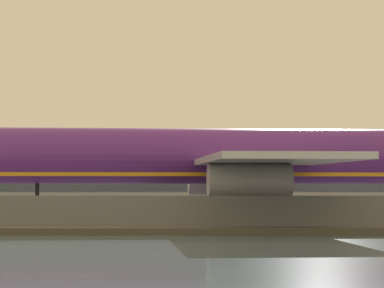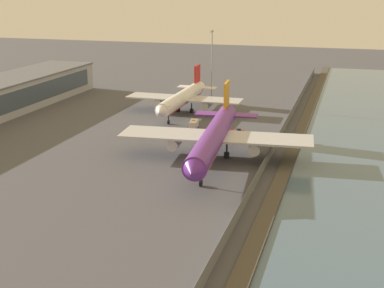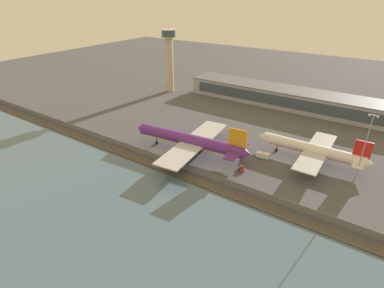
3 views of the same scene
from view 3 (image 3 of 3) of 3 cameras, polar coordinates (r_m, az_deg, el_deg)
The scene contains 11 objects.
ground_plane at distance 128.65m, azimuth 0.04°, elevation -0.87°, with size 500.00×500.00×0.00m, color #4C4C51.
waterfront_lagoon at distance 90.58m, azimuth -27.36°, elevation -18.67°, with size 320.00×98.00×0.01m.
shoreline_seawall at distance 114.35m, azimuth -5.70°, elevation -4.79°, with size 320.00×3.00×0.50m.
perimeter_fence at distance 116.75m, azimuth -4.34°, elevation -3.37°, with size 280.00×0.10×2.68m.
cargo_jet_purple at distance 122.37m, azimuth -0.20°, elevation 0.64°, with size 52.97×45.74×15.28m.
passenger_jet_white_red at distance 126.45m, azimuth 22.04°, elevation -0.97°, with size 43.85×37.16×13.31m.
baggage_tug at distance 114.73m, azimuth 9.51°, elevation -4.61°, with size 2.95×3.57×1.80m.
ops_van at distance 124.37m, azimuth 13.29°, elevation -2.06°, with size 5.46×2.88×2.48m.
control_tower at distance 199.95m, azimuth -4.35°, elevation 16.47°, with size 9.68×9.68×41.61m.
terminal_building at distance 183.84m, azimuth 17.87°, elevation 8.38°, with size 120.53×19.08×10.28m.
apron_light_mast_apron_west at distance 116.94m, azimuth 30.06°, elevation -0.26°, with size 3.20×0.40×25.06m.
Camera 3 is at (63.06, -94.28, 60.72)m, focal length 28.00 mm.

